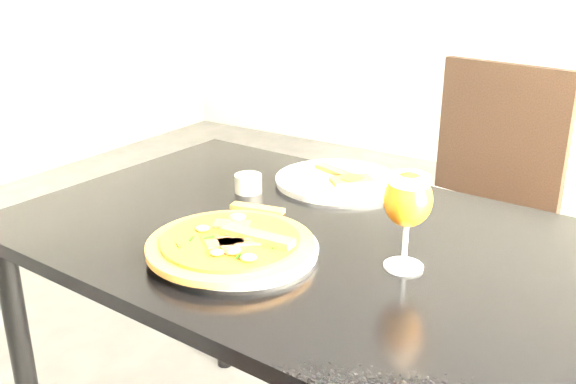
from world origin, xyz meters
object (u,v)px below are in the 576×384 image
Objects in this scene: chair_far at (474,207)px; pizza at (231,243)px; dining_table at (301,269)px; beer_glass at (408,200)px.

pizza is at bearing -87.62° from chair_far.
dining_table is 0.21m from pizza.
pizza is at bearing -101.81° from dining_table.
chair_far is (0.10, 0.86, -0.13)m from dining_table.
chair_far reaches higher than dining_table.
chair_far reaches higher than pizza.
beer_glass reaches higher than dining_table.
dining_table is 3.94× the size of pizza.
pizza is (-0.04, -0.17, 0.12)m from dining_table.
chair_far is at bearing 82.16° from pizza.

